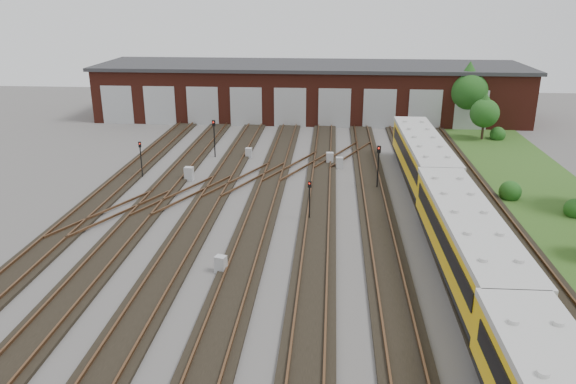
{
  "coord_description": "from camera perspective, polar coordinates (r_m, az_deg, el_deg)",
  "views": [
    {
      "loc": [
        2.76,
        -28.6,
        14.34
      ],
      "look_at": [
        -0.0,
        6.09,
        2.0
      ],
      "focal_mm": 35.0,
      "sensor_mm": 36.0,
      "label": 1
    }
  ],
  "objects": [
    {
      "name": "track_network",
      "position": [
        32.6,
        -1.06,
        -6.36
      ],
      "size": [
        30.4,
        70.0,
        0.33
      ],
      "color": "black",
      "rests_on": "ground"
    },
    {
      "name": "grass_verge",
      "position": [
        44.25,
        25.8,
        -1.38
      ],
      "size": [
        8.0,
        55.0,
        0.05
      ],
      "primitive_type": "cube",
      "color": "#264717",
      "rests_on": "ground"
    },
    {
      "name": "bush_0",
      "position": [
        44.36,
        21.68,
        0.33
      ],
      "size": [
        1.61,
        1.61,
        1.61
      ],
      "primitive_type": "sphere",
      "color": "#214E16",
      "rests_on": "ground"
    },
    {
      "name": "signal_mast_2",
      "position": [
        37.06,
        2.21,
        -0.35
      ],
      "size": [
        0.24,
        0.23,
        2.74
      ],
      "rotation": [
        0.0,
        0.0,
        -0.28
      ],
      "color": "black",
      "rests_on": "ground"
    },
    {
      "name": "bush_2",
      "position": [
        62.29,
        20.56,
        5.72
      ],
      "size": [
        1.58,
        1.58,
        1.58
      ],
      "primitive_type": "sphere",
      "color": "#214E16",
      "rests_on": "ground"
    },
    {
      "name": "maintenance_shed",
      "position": [
        69.52,
        2.25,
        10.3
      ],
      "size": [
        51.0,
        12.5,
        6.35
      ],
      "color": "#521E14",
      "rests_on": "ground"
    },
    {
      "name": "bush_1",
      "position": [
        42.74,
        27.15,
        -1.3
      ],
      "size": [
        1.44,
        1.44,
        1.44
      ],
      "primitive_type": "sphere",
      "color": "#214E16",
      "rests_on": "ground"
    },
    {
      "name": "relay_cabinet_2",
      "position": [
        30.87,
        -6.84,
        -7.3
      ],
      "size": [
        0.7,
        0.63,
        0.96
      ],
      "primitive_type": "cube",
      "rotation": [
        0.0,
        0.0,
        -0.31
      ],
      "color": "#A9ABAF",
      "rests_on": "ground"
    },
    {
      "name": "signal_mast_3",
      "position": [
        43.42,
        9.17,
        3.06
      ],
      "size": [
        0.31,
        0.29,
        3.47
      ],
      "rotation": [
        0.0,
        0.0,
        -0.32
      ],
      "color": "black",
      "rests_on": "ground"
    },
    {
      "name": "ground",
      "position": [
        32.11,
        -0.86,
        -7.0
      ],
      "size": [
        120.0,
        120.0,
        0.0
      ],
      "primitive_type": "plane",
      "color": "#4C4947",
      "rests_on": "ground"
    },
    {
      "name": "relay_cabinet_4",
      "position": [
        48.82,
        5.25,
        2.97
      ],
      "size": [
        0.63,
        0.54,
        0.99
      ],
      "primitive_type": "cube",
      "rotation": [
        0.0,
        0.0,
        0.09
      ],
      "color": "#A9ABAF",
      "rests_on": "ground"
    },
    {
      "name": "signal_mast_0",
      "position": [
        47.49,
        -14.74,
        3.69
      ],
      "size": [
        0.26,
        0.25,
        2.98
      ],
      "rotation": [
        0.0,
        0.0,
        0.32
      ],
      "color": "black",
      "rests_on": "ground"
    },
    {
      "name": "signal_mast_1",
      "position": [
        52.11,
        -7.51,
        5.9
      ],
      "size": [
        0.29,
        0.27,
        3.46
      ],
      "rotation": [
        0.0,
        0.0,
        -0.09
      ],
      "color": "black",
      "rests_on": "ground"
    },
    {
      "name": "tree_0",
      "position": [
        66.02,
        17.84,
        10.27
      ],
      "size": [
        4.47,
        4.47,
        7.41
      ],
      "color": "black",
      "rests_on": "ground"
    },
    {
      "name": "tree_1",
      "position": [
        61.25,
        19.38,
        7.89
      ],
      "size": [
        2.94,
        2.94,
        4.87
      ],
      "color": "black",
      "rests_on": "ground"
    },
    {
      "name": "relay_cabinet_1",
      "position": [
        51.93,
        -4.01,
        3.99
      ],
      "size": [
        0.59,
        0.5,
        0.93
      ],
      "primitive_type": "cube",
      "rotation": [
        0.0,
        0.0,
        -0.06
      ],
      "color": "#A9ABAF",
      "rests_on": "ground"
    },
    {
      "name": "relay_cabinet_0",
      "position": [
        46.09,
        -10.02,
        1.83
      ],
      "size": [
        0.72,
        0.62,
        1.13
      ],
      "primitive_type": "cube",
      "rotation": [
        0.0,
        0.0,
        -0.08
      ],
      "color": "#A9ABAF",
      "rests_on": "ground"
    },
    {
      "name": "metro_train",
      "position": [
        31.09,
        17.68,
        -4.79
      ],
      "size": [
        3.1,
        48.09,
        3.32
      ],
      "rotation": [
        0.0,
        0.0,
        0.01
      ],
      "color": "black",
      "rests_on": "ground"
    },
    {
      "name": "relay_cabinet_3",
      "position": [
        50.04,
        4.27,
        3.44
      ],
      "size": [
        0.65,
        0.55,
        1.04
      ],
      "primitive_type": "cube",
      "rotation": [
        0.0,
        0.0,
        0.06
      ],
      "color": "#A9ABAF",
      "rests_on": "ground"
    }
  ]
}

